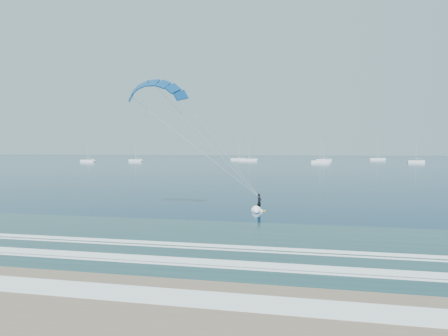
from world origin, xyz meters
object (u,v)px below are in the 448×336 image
sailboat_3 (320,162)px  sailboat_8 (323,160)px  sailboat_1 (136,160)px  sailboat_5 (416,161)px  sailboat_7 (238,159)px  kitesurfer_rig (208,142)px  sailboat_4 (377,159)px  sailboat_2 (249,160)px  sailboat_0 (88,161)px

sailboat_3 → sailboat_8: (2.80, 28.58, -0.01)m
sailboat_1 → sailboat_5: 148.29m
sailboat_1 → sailboat_8: (102.88, 25.63, -0.00)m
sailboat_7 → kitesurfer_rig: bearing=-81.1°
sailboat_3 → sailboat_4: (37.46, 63.43, 0.00)m
sailboat_4 → sailboat_7: sailboat_7 is taller
kitesurfer_rig → sailboat_4: (53.84, 227.71, -6.90)m
kitesurfer_rig → sailboat_7: 211.54m
sailboat_4 → sailboat_7: size_ratio=0.90×
sailboat_3 → sailboat_4: sailboat_4 is taller
sailboat_2 → sailboat_4: bearing=21.6°
sailboat_3 → sailboat_4: size_ratio=0.95×
sailboat_3 → sailboat_5: (47.84, 13.45, -0.01)m
sailboat_1 → sailboat_3: sailboat_3 is taller
kitesurfer_rig → sailboat_2: bearing=97.0°
kitesurfer_rig → sailboat_4: 234.09m
kitesurfer_rig → sailboat_8: bearing=84.3°
sailboat_1 → sailboat_4: 150.25m
sailboat_0 → sailboat_1: (21.85, 12.71, -0.00)m
sailboat_4 → sailboat_5: (10.38, -49.98, -0.01)m
sailboat_2 → sailboat_4: size_ratio=1.04×
sailboat_2 → sailboat_3: size_ratio=1.10×
kitesurfer_rig → sailboat_5: size_ratio=1.38×
sailboat_1 → sailboat_5: size_ratio=0.96×
kitesurfer_rig → sailboat_1: kitesurfer_rig is taller
sailboat_4 → sailboat_5: 51.05m
sailboat_0 → sailboat_8: (124.72, 38.34, -0.00)m
sailboat_3 → sailboat_4: 73.67m
sailboat_7 → sailboat_8: bearing=-17.2°
kitesurfer_rig → sailboat_1: size_ratio=1.44×
sailboat_0 → sailboat_5: bearing=7.8°
sailboat_0 → sailboat_7: sailboat_7 is taller
kitesurfer_rig → sailboat_8: 193.93m
sailboat_0 → sailboat_4: (159.38, 73.19, 0.01)m
sailboat_1 → sailboat_0: bearing=-149.8°
sailboat_1 → sailboat_4: bearing=23.7°
sailboat_0 → sailboat_4: sailboat_4 is taller
sailboat_1 → sailboat_7: sailboat_7 is taller
sailboat_4 → sailboat_5: sailboat_4 is taller
sailboat_4 → sailboat_8: size_ratio=1.15×
sailboat_2 → sailboat_0: bearing=-152.5°
sailboat_0 → sailboat_8: sailboat_8 is taller
sailboat_4 → sailboat_8: bearing=-134.8°
sailboat_0 → sailboat_2: size_ratio=0.82×
sailboat_2 → sailboat_3: bearing=-38.7°
sailboat_0 → sailboat_4: size_ratio=0.86×
kitesurfer_rig → sailboat_2: 198.46m
sailboat_5 → sailboat_7: bearing=162.2°
sailboat_2 → sailboat_4: (78.08, 30.86, -0.00)m
sailboat_3 → sailboat_8: bearing=84.4°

